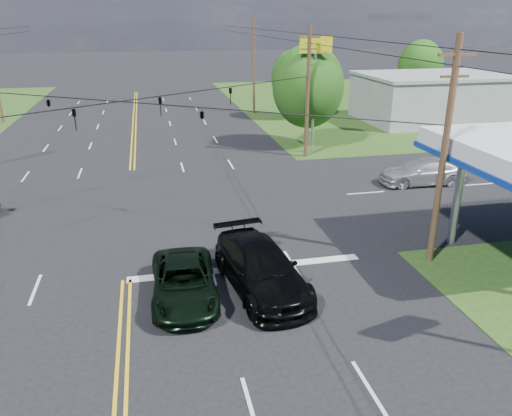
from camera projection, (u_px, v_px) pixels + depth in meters
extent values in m
plane|color=black|center=(130.00, 211.00, 27.60)|extent=(280.00, 280.00, 0.00)
cube|color=#294415|center=(415.00, 101.00, 63.75)|extent=(46.00, 48.00, 0.03)
cube|color=silver|center=(247.00, 268.00, 21.30)|extent=(10.00, 0.50, 0.02)
cube|color=gray|center=(432.00, 99.00, 51.02)|extent=(14.00, 10.00, 4.40)
cylinder|color=#A5A5AA|center=(457.00, 196.00, 22.91)|extent=(0.36, 0.36, 4.65)
cylinder|color=#41271B|center=(444.00, 156.00, 20.27)|extent=(0.28, 0.28, 9.50)
cube|color=#41271B|center=(458.00, 55.00, 18.86)|extent=(1.60, 0.12, 0.12)
cube|color=#41271B|center=(455.00, 76.00, 19.15)|extent=(1.20, 0.10, 0.10)
cylinder|color=#41271B|center=(308.00, 94.00, 36.70)|extent=(0.28, 0.28, 9.50)
cube|color=#41271B|center=(310.00, 37.00, 35.28)|extent=(1.60, 0.12, 0.12)
cube|color=#41271B|center=(309.00, 49.00, 35.57)|extent=(1.20, 0.10, 0.10)
cylinder|color=#41271B|center=(254.00, 67.00, 53.94)|extent=(0.28, 0.28, 10.00)
cube|color=#41271B|center=(254.00, 26.00, 52.44)|extent=(1.60, 0.12, 0.12)
cube|color=#41271B|center=(254.00, 34.00, 52.72)|extent=(1.20, 0.10, 0.10)
imported|color=black|center=(75.00, 120.00, 23.93)|extent=(0.17, 0.21, 1.05)
imported|color=black|center=(160.00, 107.00, 27.39)|extent=(0.17, 0.21, 1.05)
imported|color=black|center=(231.00, 96.00, 31.06)|extent=(0.17, 0.21, 1.05)
imported|color=black|center=(48.00, 102.00, 27.25)|extent=(1.24, 0.26, 0.50)
imported|color=black|center=(202.00, 114.00, 23.87)|extent=(1.24, 0.26, 0.50)
cylinder|color=black|center=(378.00, 41.00, 25.17)|extent=(0.04, 100.00, 0.04)
cylinder|color=black|center=(377.00, 53.00, 25.39)|extent=(0.04, 100.00, 0.04)
cylinder|color=#41271B|center=(307.00, 127.00, 40.74)|extent=(0.36, 0.36, 3.30)
ellipsoid|color=#1B4412|center=(308.00, 87.00, 39.59)|extent=(5.70, 5.70, 6.60)
cylinder|color=#41271B|center=(294.00, 105.00, 52.27)|extent=(0.36, 0.36, 2.86)
ellipsoid|color=#1B4412|center=(295.00, 78.00, 51.26)|extent=(4.94, 4.94, 5.72)
cylinder|color=#41271B|center=(418.00, 91.00, 61.18)|extent=(0.36, 0.36, 3.08)
ellipsoid|color=#1B4412|center=(420.00, 66.00, 60.10)|extent=(5.32, 5.32, 6.16)
imported|color=black|center=(184.00, 282.00, 18.76)|extent=(2.56, 5.23, 1.43)
imported|color=black|center=(261.00, 268.00, 19.41)|extent=(3.34, 6.46, 1.79)
imported|color=silver|center=(422.00, 172.00, 31.85)|extent=(5.56, 2.50, 1.58)
cylinder|color=#A5A5AA|center=(314.00, 97.00, 37.91)|extent=(0.20, 0.20, 8.73)
cube|color=#CBD116|center=(316.00, 45.00, 36.56)|extent=(2.40, 0.77, 1.20)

